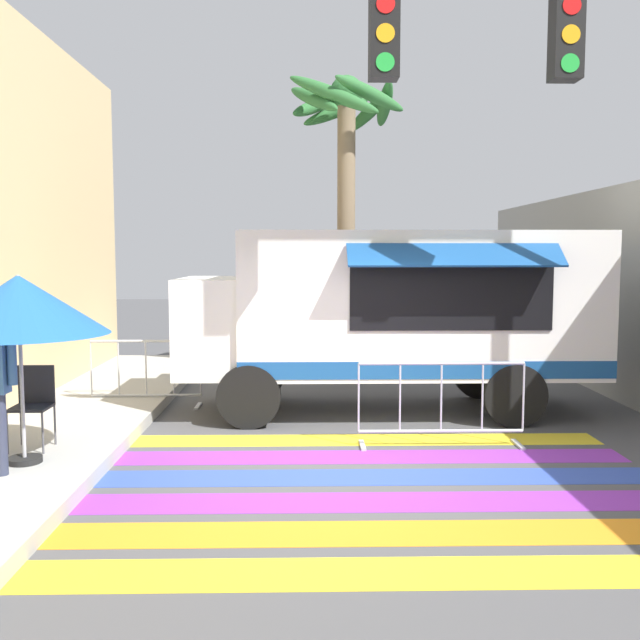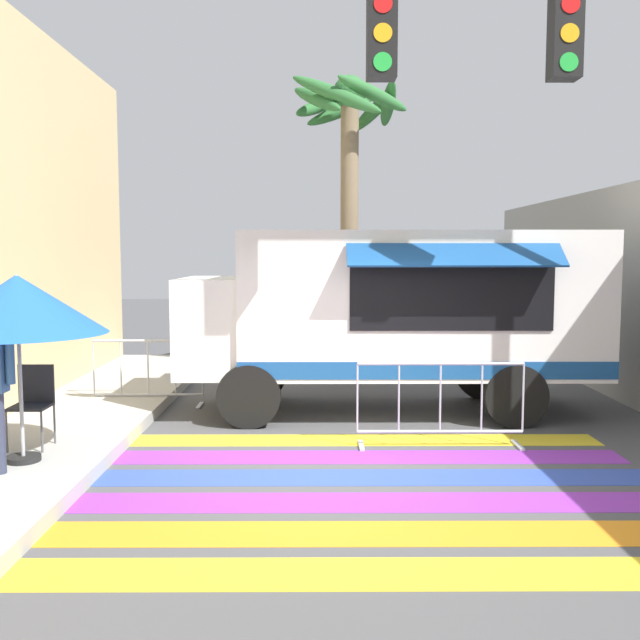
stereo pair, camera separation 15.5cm
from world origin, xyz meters
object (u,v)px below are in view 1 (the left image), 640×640
Objects in this scene: barricade_side at (146,375)px; palm_tree at (346,160)px; folding_chair at (34,398)px; barricade_front at (441,405)px; traffic_signal_pole at (566,99)px; food_truck at (385,308)px; patio_umbrella at (19,305)px.

palm_tree is (3.20, 2.26, 3.57)m from barricade_side.
folding_chair reaches higher than barricade_front.
traffic_signal_pole is 7.04m from barricade_side.
barricade_side is (0.64, 2.85, -0.21)m from folding_chair.
barricade_side is at bearing 57.67° from folding_chair.
food_truck reaches higher than folding_chair.
folding_chair reaches higher than barricade_side.
patio_umbrella is 0.97× the size of barricade_front.
food_truck is 2.95× the size of barricade_front.
traffic_signal_pole is 3.34× the size of barricade_side.
barricade_front is at bearing 13.79° from patio_umbrella.
traffic_signal_pole is at bearing -56.65° from food_truck.
barricade_side is (0.52, 3.46, -1.32)m from patio_umbrella.
patio_umbrella is (-5.85, -0.52, -2.23)m from traffic_signal_pole.
patio_umbrella is 0.36× the size of palm_tree.
barricade_front and barricade_side have the same top height.
palm_tree reaches higher than folding_chair.
palm_tree is at bearing 35.28° from barricade_side.
patio_umbrella is 1.17× the size of barricade_side.
patio_umbrella is at bearing -143.41° from food_truck.
palm_tree is at bearing 56.99° from patio_umbrella.
patio_umbrella is at bearing -123.01° from palm_tree.
traffic_signal_pole is at bearing -28.89° from barricade_side.
patio_umbrella is at bearing -166.21° from barricade_front.
patio_umbrella reaches higher than barricade_side.
patio_umbrella is at bearing -98.65° from folding_chair.
food_truck is 1.09× the size of palm_tree.
food_truck is at bearing -5.89° from barricade_side.
barricade_front is 1.21× the size of barricade_side.
folding_chair is (-5.97, 0.09, -3.33)m from traffic_signal_pole.
barricade_front is (4.64, 1.14, -1.31)m from patio_umbrella.
barricade_side is 5.30m from palm_tree.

